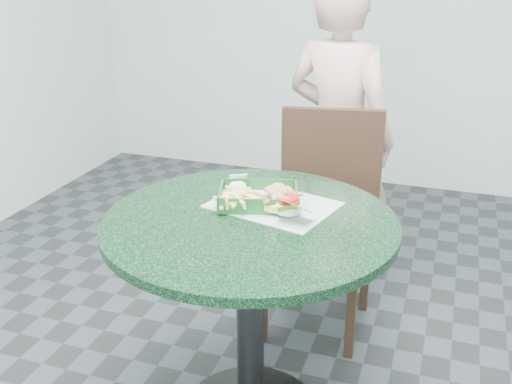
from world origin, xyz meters
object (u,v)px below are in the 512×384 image
(dining_chair, at_px, (324,206))
(diner_person, at_px, (338,140))
(food_basket, at_px, (258,205))
(cafe_table, at_px, (250,273))
(crab_sandwich, at_px, (273,203))
(sauce_ramekin, at_px, (241,191))

(dining_chair, distance_m, diner_person, 0.38)
(dining_chair, distance_m, food_basket, 0.65)
(cafe_table, xyz_separation_m, food_basket, (-0.01, 0.12, 0.19))
(cafe_table, height_order, crab_sandwich, crab_sandwich)
(cafe_table, distance_m, crab_sandwich, 0.24)
(cafe_table, bearing_deg, diner_person, 86.40)
(food_basket, height_order, crab_sandwich, crab_sandwich)
(crab_sandwich, bearing_deg, food_basket, 145.17)
(dining_chair, relative_size, diner_person, 0.64)
(food_basket, relative_size, sauce_ramekin, 4.77)
(cafe_table, relative_size, sauce_ramekin, 17.31)
(food_basket, xyz_separation_m, crab_sandwich, (0.06, -0.04, 0.03))
(diner_person, distance_m, crab_sandwich, 0.98)
(diner_person, bearing_deg, cafe_table, 105.56)
(food_basket, xyz_separation_m, sauce_ramekin, (-0.07, 0.02, 0.03))
(cafe_table, height_order, diner_person, diner_person)
(dining_chair, xyz_separation_m, diner_person, (-0.02, 0.33, 0.20))
(diner_person, height_order, sauce_ramekin, diner_person)
(crab_sandwich, bearing_deg, dining_chair, 87.34)
(crab_sandwich, bearing_deg, sauce_ramekin, 154.36)
(dining_chair, xyz_separation_m, food_basket, (-0.09, -0.60, 0.23))
(cafe_table, distance_m, sauce_ramekin, 0.27)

